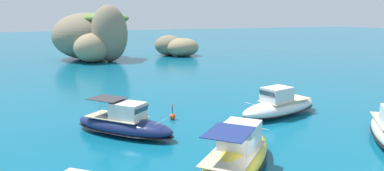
{
  "coord_description": "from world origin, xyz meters",
  "views": [
    {
      "loc": [
        -10.36,
        -15.81,
        9.54
      ],
      "look_at": [
        2.51,
        16.11,
        2.67
      ],
      "focal_mm": 33.64,
      "sensor_mm": 36.0,
      "label": 1
    }
  ],
  "objects_px": {
    "motorboat_white": "(279,106)",
    "channel_buoy": "(172,116)",
    "motorboat_navy": "(124,124)",
    "islet_large": "(92,36)",
    "islet_small": "(178,47)",
    "motorboat_yellow": "(237,157)"
  },
  "relations": [
    {
      "from": "motorboat_white",
      "to": "channel_buoy",
      "type": "xyz_separation_m",
      "value": [
        -9.84,
        2.59,
        -0.6
      ]
    },
    {
      "from": "islet_large",
      "to": "motorboat_white",
      "type": "distance_m",
      "value": 52.46
    },
    {
      "from": "islet_large",
      "to": "motorboat_white",
      "type": "relative_size",
      "value": 2.25
    },
    {
      "from": "motorboat_yellow",
      "to": "islet_small",
      "type": "bearing_deg",
      "value": 73.46
    },
    {
      "from": "islet_large",
      "to": "islet_small",
      "type": "height_order",
      "value": "islet_large"
    },
    {
      "from": "motorboat_yellow",
      "to": "motorboat_navy",
      "type": "height_order",
      "value": "motorboat_yellow"
    },
    {
      "from": "motorboat_yellow",
      "to": "channel_buoy",
      "type": "relative_size",
      "value": 6.32
    },
    {
      "from": "islet_large",
      "to": "motorboat_yellow",
      "type": "relative_size",
      "value": 2.4
    },
    {
      "from": "islet_large",
      "to": "channel_buoy",
      "type": "relative_size",
      "value": 15.14
    },
    {
      "from": "channel_buoy",
      "to": "islet_large",
      "type": "bearing_deg",
      "value": 91.39
    },
    {
      "from": "motorboat_navy",
      "to": "islet_small",
      "type": "bearing_deg",
      "value": 65.77
    },
    {
      "from": "motorboat_navy",
      "to": "islet_large",
      "type": "bearing_deg",
      "value": 85.78
    },
    {
      "from": "motorboat_navy",
      "to": "channel_buoy",
      "type": "bearing_deg",
      "value": 27.42
    },
    {
      "from": "motorboat_white",
      "to": "channel_buoy",
      "type": "relative_size",
      "value": 6.73
    },
    {
      "from": "islet_small",
      "to": "channel_buoy",
      "type": "bearing_deg",
      "value": -110.39
    },
    {
      "from": "islet_small",
      "to": "motorboat_white",
      "type": "relative_size",
      "value": 1.2
    },
    {
      "from": "motorboat_navy",
      "to": "channel_buoy",
      "type": "xyz_separation_m",
      "value": [
        4.95,
        2.57,
        -0.57
      ]
    },
    {
      "from": "islet_large",
      "to": "islet_small",
      "type": "xyz_separation_m",
      "value": [
        19.17,
        -0.12,
        -2.81
      ]
    },
    {
      "from": "islet_large",
      "to": "channel_buoy",
      "type": "height_order",
      "value": "islet_large"
    },
    {
      "from": "motorboat_white",
      "to": "motorboat_navy",
      "type": "bearing_deg",
      "value": 179.91
    },
    {
      "from": "channel_buoy",
      "to": "motorboat_yellow",
      "type": "bearing_deg",
      "value": -89.96
    },
    {
      "from": "motorboat_white",
      "to": "channel_buoy",
      "type": "height_order",
      "value": "motorboat_white"
    }
  ]
}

